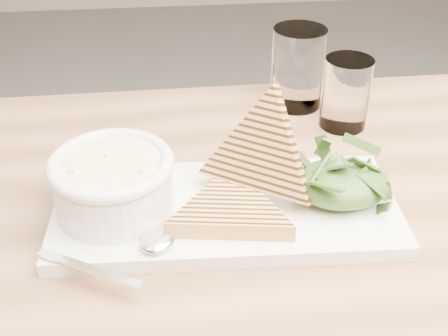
{
  "coord_description": "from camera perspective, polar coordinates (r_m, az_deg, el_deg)",
  "views": [
    {
      "loc": [
        -0.35,
        -0.41,
        1.12
      ],
      "look_at": [
        -0.3,
        0.09,
        0.78
      ],
      "focal_mm": 45.0,
      "sensor_mm": 36.0,
      "label": 1
    }
  ],
  "objects": [
    {
      "name": "spoon_handle",
      "position": [
        0.54,
        -13.54,
        -9.88
      ],
      "size": [
        0.1,
        0.06,
        0.0
      ],
      "primitive_type": "cube",
      "rotation": [
        0.0,
        0.0,
        -0.51
      ],
      "color": "silver",
      "rests_on": "platter"
    },
    {
      "name": "soup_bowl",
      "position": [
        0.6,
        -11.1,
        -2.08
      ],
      "size": [
        0.12,
        0.12,
        0.05
      ],
      "primitive_type": "cylinder",
      "color": "white",
      "rests_on": "platter"
    },
    {
      "name": "sandwich_lean",
      "position": [
        0.6,
        3.78,
        1.44
      ],
      "size": [
        0.2,
        0.2,
        0.17
      ],
      "primitive_type": null,
      "rotation": [
        1.13,
        0.0,
        -0.58
      ],
      "color": "#B58440",
      "rests_on": "sandwich_flat"
    },
    {
      "name": "glass_far",
      "position": [
        0.82,
        7.49,
        10.06
      ],
      "size": [
        0.08,
        0.08,
        0.12
      ],
      "primitive_type": "cylinder",
      "color": "white",
      "rests_on": "table_top"
    },
    {
      "name": "soup",
      "position": [
        0.58,
        -11.42,
        0.26
      ],
      "size": [
        0.1,
        0.1,
        0.01
      ],
      "primitive_type": "cylinder",
      "color": "beige",
      "rests_on": "soup_bowl"
    },
    {
      "name": "glass_near",
      "position": [
        0.78,
        12.27,
        7.44
      ],
      "size": [
        0.06,
        0.06,
        0.1
      ],
      "primitive_type": "cylinder",
      "color": "white",
      "rests_on": "table_top"
    },
    {
      "name": "platter",
      "position": [
        0.61,
        0.2,
        -4.26
      ],
      "size": [
        0.38,
        0.18,
        0.02
      ],
      "primitive_type": "cube",
      "rotation": [
        0.0,
        0.0,
        -0.04
      ],
      "color": "white",
      "rests_on": "table_top"
    },
    {
      "name": "table_top",
      "position": [
        0.62,
        10.19,
        -7.9
      ],
      "size": [
        1.09,
        0.73,
        0.04
      ],
      "primitive_type": "cube",
      "rotation": [
        0.0,
        0.0,
        0.01
      ],
      "color": "#8F6342",
      "rests_on": "ground"
    },
    {
      "name": "arugula_pile",
      "position": [
        0.61,
        11.94,
        -1.0
      ],
      "size": [
        0.11,
        0.1,
        0.05
      ],
      "primitive_type": null,
      "color": "#446C29",
      "rests_on": "platter"
    },
    {
      "name": "bowl_rim",
      "position": [
        0.58,
        -11.44,
        0.42
      ],
      "size": [
        0.13,
        0.13,
        0.01
      ],
      "primitive_type": "torus",
      "color": "white",
      "rests_on": "soup_bowl"
    },
    {
      "name": "salad_base",
      "position": [
        0.62,
        11.86,
        -1.53
      ],
      "size": [
        0.1,
        0.08,
        0.04
      ],
      "primitive_type": "ellipsoid",
      "color": "black",
      "rests_on": "platter"
    },
    {
      "name": "sandwich_flat",
      "position": [
        0.58,
        0.69,
        -4.21
      ],
      "size": [
        0.17,
        0.17,
        0.02
      ],
      "primitive_type": null,
      "rotation": [
        0.0,
        0.0,
        -0.15
      ],
      "color": "#B58440",
      "rests_on": "platter"
    },
    {
      "name": "spoon_bowl",
      "position": [
        0.56,
        -6.64,
        -7.14
      ],
      "size": [
        0.05,
        0.06,
        0.01
      ],
      "primitive_type": "ellipsoid",
      "rotation": [
        0.0,
        0.0,
        -0.51
      ],
      "color": "silver",
      "rests_on": "platter"
    }
  ]
}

